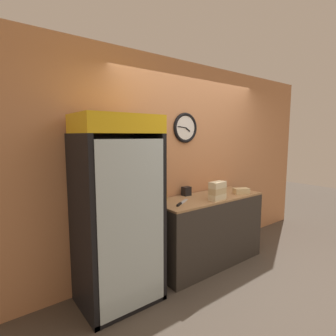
% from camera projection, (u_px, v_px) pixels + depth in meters
% --- Properties ---
extents(ground_plane, '(14.00, 14.00, 0.00)m').
position_uv_depth(ground_plane, '(262.00, 290.00, 2.93)').
color(ground_plane, '#4C4238').
extents(wall_back, '(5.20, 0.10, 2.70)m').
position_uv_depth(wall_back, '(191.00, 162.00, 3.70)').
color(wall_back, tan).
rests_on(wall_back, ground_plane).
extents(prep_counter, '(1.58, 0.59, 0.92)m').
position_uv_depth(prep_counter, '(208.00, 230.00, 3.54)').
color(prep_counter, '#332D28').
rests_on(prep_counter, ground_plane).
extents(beverage_cooler, '(0.80, 0.63, 1.93)m').
position_uv_depth(beverage_cooler, '(115.00, 202.00, 2.69)').
color(beverage_cooler, black).
rests_on(beverage_cooler, ground_plane).
extents(sandwich_stack_bottom, '(0.24, 0.13, 0.08)m').
position_uv_depth(sandwich_stack_bottom, '(217.00, 197.00, 3.30)').
color(sandwich_stack_bottom, beige).
rests_on(sandwich_stack_bottom, prep_counter).
extents(sandwich_stack_middle, '(0.24, 0.14, 0.08)m').
position_uv_depth(sandwich_stack_middle, '(217.00, 191.00, 3.29)').
color(sandwich_stack_middle, tan).
rests_on(sandwich_stack_middle, sandwich_stack_bottom).
extents(sandwich_stack_top, '(0.24, 0.14, 0.08)m').
position_uv_depth(sandwich_stack_top, '(218.00, 185.00, 3.28)').
color(sandwich_stack_top, beige).
rests_on(sandwich_stack_top, sandwich_stack_middle).
extents(sandwich_flat_left, '(0.25, 0.20, 0.07)m').
position_uv_depth(sandwich_flat_left, '(219.00, 188.00, 3.85)').
color(sandwich_flat_left, tan).
rests_on(sandwich_flat_left, prep_counter).
extents(sandwich_flat_right, '(0.24, 0.19, 0.08)m').
position_uv_depth(sandwich_flat_right, '(241.00, 191.00, 3.64)').
color(sandwich_flat_right, tan).
rests_on(sandwich_flat_right, prep_counter).
extents(chefs_knife, '(0.33, 0.23, 0.02)m').
position_uv_depth(chefs_knife, '(181.00, 203.00, 3.11)').
color(chefs_knife, silver).
rests_on(chefs_knife, prep_counter).
extents(condiment_jar, '(0.09, 0.09, 0.13)m').
position_uv_depth(condiment_jar, '(163.00, 195.00, 3.30)').
color(condiment_jar, gold).
rests_on(condiment_jar, prep_counter).
extents(napkin_dispenser, '(0.11, 0.09, 0.12)m').
position_uv_depth(napkin_dispenser, '(186.00, 191.00, 3.54)').
color(napkin_dispenser, black).
rests_on(napkin_dispenser, prep_counter).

